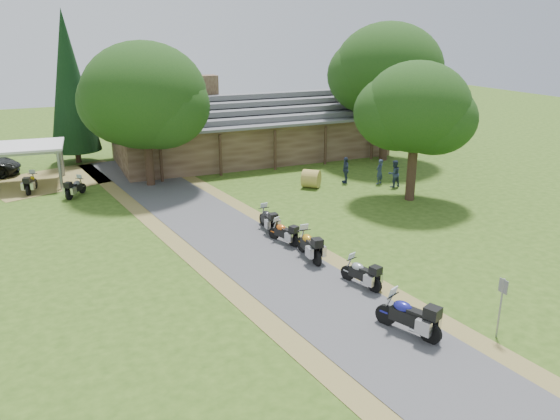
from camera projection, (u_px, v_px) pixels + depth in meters
name	position (u px, v px, depth m)	size (l,w,h in m)	color
ground	(338.00, 311.00, 19.38)	(120.00, 120.00, 0.00)	#314C15
driveway	(280.00, 270.00, 22.65)	(46.00, 46.00, 0.00)	#444446
lodge	(252.00, 125.00, 41.69)	(21.40, 9.40, 4.90)	#503929
carport	(15.00, 166.00, 34.24)	(5.97, 3.98, 2.59)	silver
motorcycle_row_a	(408.00, 314.00, 17.74)	(2.12, 0.69, 1.45)	navy
motorcycle_row_b	(361.00, 272.00, 21.07)	(1.77, 0.58, 1.21)	#9FA3A7
motorcycle_row_c	(309.00, 244.00, 23.57)	(2.01, 0.66, 1.38)	orange
motorcycle_row_d	(284.00, 232.00, 25.31)	(1.68, 0.55, 1.15)	orange
motorcycle_row_e	(268.00, 218.00, 26.91)	(1.82, 0.59, 1.25)	black
motorcycle_carport_a	(31.00, 182.00, 33.15)	(1.83, 0.60, 1.25)	gold
motorcycle_carport_b	(75.00, 187.00, 32.31)	(1.74, 0.57, 1.19)	slate
person_a	(380.00, 170.00, 34.80)	(0.54, 0.39, 1.88)	#2B3653
person_b	(394.00, 171.00, 34.12)	(0.57, 0.41, 2.01)	#2B3653
person_c	(346.00, 168.00, 35.04)	(0.56, 0.41, 1.99)	#2B3653
hay_bale	(311.00, 179.00, 34.13)	(1.13, 1.13, 1.04)	olive
sign_post	(500.00, 308.00, 17.47)	(0.37, 0.06, 2.08)	gray
oak_lodge_left	(145.00, 113.00, 33.33)	(7.59, 7.59, 9.12)	#12340F
oak_lodge_right	(387.00, 88.00, 39.64)	(7.87, 7.87, 10.75)	#12340F
oak_driveway	(415.00, 126.00, 30.52)	(5.94, 5.94, 8.68)	#12340F
cedar_near	(70.00, 88.00, 38.87)	(3.52, 3.52, 10.86)	black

